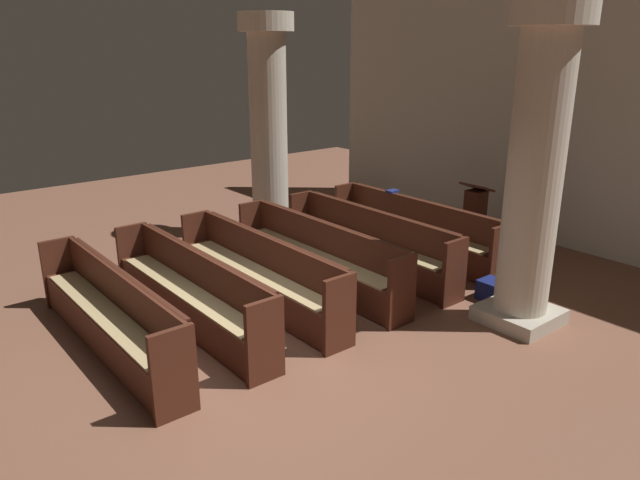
{
  "coord_description": "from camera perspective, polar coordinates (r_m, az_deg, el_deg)",
  "views": [
    {
      "loc": [
        5.12,
        -3.13,
        3.26
      ],
      "look_at": [
        -0.73,
        1.65,
        0.75
      ],
      "focal_mm": 33.52,
      "sensor_mm": 36.0,
      "label": 1
    }
  ],
  "objects": [
    {
      "name": "pew_row_1",
      "position": [
        8.89,
        4.66,
        0.03
      ],
      "size": [
        3.29,
        0.46,
        0.89
      ],
      "color": "#4C2316",
      "rests_on": "ground"
    },
    {
      "name": "pillar_far_side",
      "position": [
        10.33,
        -4.94,
        10.93
      ],
      "size": [
        0.91,
        0.91,
        3.73
      ],
      "color": "#B6AD9A",
      "rests_on": "ground"
    },
    {
      "name": "pew_row_5",
      "position": [
        6.95,
        -19.52,
        -6.42
      ],
      "size": [
        3.29,
        0.46,
        0.89
      ],
      "color": "#4C2316",
      "rests_on": "ground"
    },
    {
      "name": "pew_row_4",
      "position": [
        7.29,
        -12.33,
        -4.58
      ],
      "size": [
        3.29,
        0.46,
        0.89
      ],
      "color": "#4C2316",
      "rests_on": "ground"
    },
    {
      "name": "hymn_book",
      "position": [
        10.02,
        6.94,
        4.65
      ],
      "size": [
        0.15,
        0.2,
        0.04
      ],
      "primitive_type": "cube",
      "color": "navy",
      "rests_on": "pew_row_0"
    },
    {
      "name": "pew_row_2",
      "position": [
        8.28,
        -0.24,
        -1.32
      ],
      "size": [
        3.29,
        0.47,
        0.89
      ],
      "color": "#4C2316",
      "rests_on": "ground"
    },
    {
      "name": "back_wall",
      "position": [
        10.59,
        22.05,
        11.59
      ],
      "size": [
        10.0,
        0.16,
        4.5
      ],
      "primitive_type": "cube",
      "color": "beige",
      "rests_on": "ground"
    },
    {
      "name": "lectern",
      "position": [
        10.27,
        14.51,
        1.9
      ],
      "size": [
        0.48,
        0.45,
        1.08
      ],
      "color": "#411E13",
      "rests_on": "ground"
    },
    {
      "name": "kneeler_box_navy",
      "position": [
        8.26,
        16.21,
        -4.64
      ],
      "size": [
        0.36,
        0.32,
        0.27
      ],
      "primitive_type": "cube",
      "color": "navy",
      "rests_on": "ground"
    },
    {
      "name": "pew_row_3",
      "position": [
        7.74,
        -5.89,
        -2.86
      ],
      "size": [
        3.29,
        0.46,
        0.89
      ],
      "color": "#4C2316",
      "rests_on": "ground"
    },
    {
      "name": "pillar_aisle_side",
      "position": [
        7.2,
        19.91,
        6.66
      ],
      "size": [
        0.91,
        0.91,
        3.73
      ],
      "color": "#B6AD9A",
      "rests_on": "ground"
    },
    {
      "name": "ground_plane",
      "position": [
        6.84,
        -6.96,
        -10.28
      ],
      "size": [
        19.2,
        19.2,
        0.0
      ],
      "primitive_type": "plane",
      "color": "brown"
    },
    {
      "name": "pew_row_0",
      "position": [
        9.57,
        8.91,
        1.19
      ],
      "size": [
        3.29,
        0.46,
        0.89
      ],
      "color": "#4C2316",
      "rests_on": "ground"
    }
  ]
}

